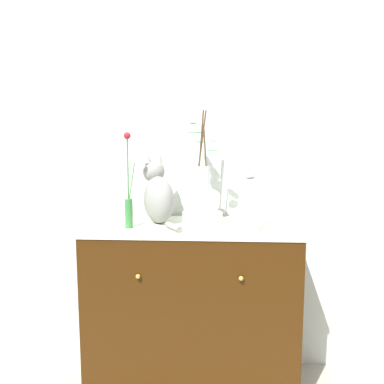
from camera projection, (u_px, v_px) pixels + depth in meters
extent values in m
cube|color=silver|center=(195.00, 155.00, 2.64)|extent=(4.40, 0.08, 2.60)
cube|color=#361D06|center=(192.00, 310.00, 2.45)|extent=(1.13, 0.48, 0.92)
cube|color=beige|center=(192.00, 227.00, 2.38)|extent=(1.15, 0.49, 0.02)
sphere|color=#B79338|center=(138.00, 277.00, 2.17)|extent=(0.02, 0.02, 0.02)
sphere|color=#B79338|center=(241.00, 278.00, 2.14)|extent=(0.02, 0.02, 0.02)
ellipsoid|color=gray|center=(159.00, 200.00, 2.41)|extent=(0.25, 0.28, 0.26)
sphere|color=gray|center=(154.00, 171.00, 2.44)|extent=(0.12, 0.12, 0.12)
cone|color=gray|center=(148.00, 158.00, 2.41)|extent=(0.05, 0.05, 0.06)
cone|color=gray|center=(159.00, 158.00, 2.44)|extent=(0.05, 0.05, 0.06)
cylinder|color=gray|center=(174.00, 227.00, 2.26)|extent=(0.10, 0.14, 0.03)
cylinder|color=#327838|center=(129.00, 213.00, 2.30)|extent=(0.04, 0.04, 0.15)
cylinder|color=#3D7A3E|center=(128.00, 169.00, 2.26)|extent=(0.01, 0.01, 0.31)
sphere|color=#A41924|center=(127.00, 136.00, 2.24)|extent=(0.04, 0.04, 0.04)
cylinder|color=#407D44|center=(132.00, 181.00, 2.27)|extent=(0.04, 0.01, 0.19)
cylinder|color=silver|center=(202.00, 218.00, 2.41)|extent=(0.22, 0.22, 0.06)
cylinder|color=silver|center=(203.00, 190.00, 2.39)|extent=(0.08, 0.08, 0.25)
cylinder|color=#4E4126|center=(205.00, 157.00, 2.36)|extent=(0.02, 0.08, 0.30)
ellipsoid|color=#388047|center=(213.00, 151.00, 2.35)|extent=(0.08, 0.06, 0.01)
ellipsoid|color=#457442|center=(214.00, 141.00, 2.35)|extent=(0.08, 0.07, 0.01)
cylinder|color=#4D3423|center=(201.00, 148.00, 2.37)|extent=(0.04, 0.04, 0.40)
ellipsoid|color=#458445|center=(199.00, 142.00, 2.39)|extent=(0.07, 0.04, 0.01)
ellipsoid|color=#407447|center=(194.00, 132.00, 2.36)|extent=(0.08, 0.07, 0.01)
ellipsoid|color=#3A7E3F|center=(193.00, 123.00, 2.36)|extent=(0.04, 0.07, 0.01)
cylinder|color=#4A311F|center=(201.00, 148.00, 2.37)|extent=(0.06, 0.04, 0.40)
ellipsoid|color=#337C3C|center=(201.00, 142.00, 2.39)|extent=(0.05, 0.07, 0.01)
ellipsoid|color=#3B7B48|center=(199.00, 133.00, 2.41)|extent=(0.07, 0.08, 0.01)
ellipsoid|color=#357948|center=(193.00, 123.00, 2.40)|extent=(0.05, 0.08, 0.01)
cube|color=silver|center=(249.00, 204.00, 2.24)|extent=(0.09, 0.09, 0.27)
ellipsoid|color=silver|center=(250.00, 173.00, 2.22)|extent=(0.08, 0.08, 0.05)
sphere|color=silver|center=(250.00, 166.00, 2.21)|extent=(0.02, 0.02, 0.02)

